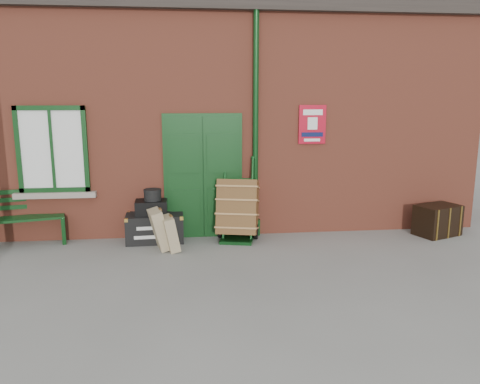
{
  "coord_description": "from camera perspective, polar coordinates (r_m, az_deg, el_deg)",
  "views": [
    {
      "loc": [
        -0.55,
        -6.92,
        2.53
      ],
      "look_at": [
        0.28,
        0.6,
        1.0
      ],
      "focal_mm": 35.0,
      "sensor_mm": 36.0,
      "label": 1
    }
  ],
  "objects": [
    {
      "name": "bench",
      "position": [
        9.02,
        -25.68,
        -2.76
      ],
      "size": [
        1.67,
        0.86,
        0.99
      ],
      "rotation": [
        0.0,
        0.0,
        0.24
      ],
      "color": "#0E3412",
      "rests_on": "ground"
    },
    {
      "name": "station_building",
      "position": [
        10.44,
        -3.32,
        9.39
      ],
      "size": [
        10.3,
        4.3,
        4.36
      ],
      "color": "#A74C35",
      "rests_on": "ground"
    },
    {
      "name": "hatbox",
      "position": [
        8.37,
        -10.61,
        -0.34
      ],
      "size": [
        0.31,
        0.31,
        0.2
      ],
      "primitive_type": "cylinder",
      "rotation": [
        0.0,
        0.0,
        0.04
      ],
      "color": "black",
      "rests_on": "strongbox"
    },
    {
      "name": "dark_trunk",
      "position": [
        9.5,
        22.93,
        -3.17
      ],
      "size": [
        0.92,
        0.77,
        0.57
      ],
      "primitive_type": "cube",
      "rotation": [
        0.0,
        0.0,
        0.37
      ],
      "color": "black",
      "rests_on": "ground"
    },
    {
      "name": "houdini_trunk",
      "position": [
        8.51,
        -10.33,
        -4.3
      ],
      "size": [
        1.02,
        0.59,
        0.5
      ],
      "primitive_type": "cube",
      "rotation": [
        0.0,
        0.0,
        0.04
      ],
      "color": "black",
      "rests_on": "ground"
    },
    {
      "name": "porter_trolley",
      "position": [
        8.42,
        -0.27,
        -2.04
      ],
      "size": [
        0.86,
        0.91,
        1.47
      ],
      "rotation": [
        0.0,
        0.0,
        -0.22
      ],
      "color": "#0D3512",
      "rests_on": "ground"
    },
    {
      "name": "suitcase_front",
      "position": [
        7.95,
        -8.51,
        -5.01
      ],
      "size": [
        0.37,
        0.48,
        0.6
      ],
      "primitive_type": "cube",
      "rotation": [
        0.0,
        -0.19,
        0.24
      ],
      "color": "tan",
      "rests_on": "ground"
    },
    {
      "name": "suitcase_back",
      "position": [
        8.04,
        -9.78,
        -4.49
      ],
      "size": [
        0.45,
        0.55,
        0.7
      ],
      "primitive_type": "cube",
      "rotation": [
        0.0,
        -0.24,
        0.24
      ],
      "color": "tan",
      "rests_on": "ground"
    },
    {
      "name": "strongbox",
      "position": [
        8.42,
        -10.76,
        -1.84
      ],
      "size": [
        0.57,
        0.42,
        0.25
      ],
      "primitive_type": "cube",
      "rotation": [
        0.0,
        0.0,
        0.04
      ],
      "color": "black",
      "rests_on": "houdini_trunk"
    },
    {
      "name": "ground",
      "position": [
        7.39,
        -1.66,
        -8.59
      ],
      "size": [
        80.0,
        80.0,
        0.0
      ],
      "primitive_type": "plane",
      "color": "gray",
      "rests_on": "ground"
    }
  ]
}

